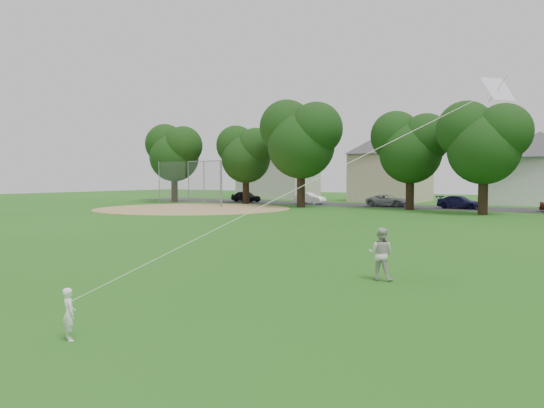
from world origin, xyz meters
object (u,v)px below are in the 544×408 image
Objects in this scene: toddler at (69,314)px; older_boy at (381,254)px; kite at (315,180)px; baseball_backstop at (200,183)px.

toddler is 8.81m from older_boy.
toddler is 5.51m from kite.
toddler is 45.75m from baseball_backstop.
kite reaches higher than older_boy.
older_boy is at bearing -85.30° from toddler.
kite is at bearing 87.26° from older_boy.
kite reaches higher than baseball_backstop.
older_boy is 0.14× the size of kite.
toddler is at bearing 66.74° from older_boy.
toddler is 0.09× the size of kite.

